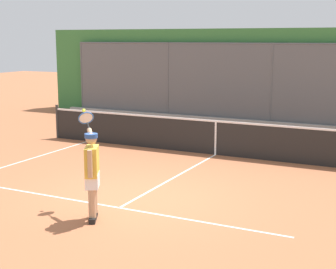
% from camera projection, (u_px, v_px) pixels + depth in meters
% --- Properties ---
extents(ground_plane, '(60.00, 60.00, 0.00)m').
position_uv_depth(ground_plane, '(137.00, 198.00, 10.22)').
color(ground_plane, '#A8603D').
extents(court_line_markings, '(8.49, 9.10, 0.01)m').
position_uv_depth(court_line_markings, '(109.00, 214.00, 9.31)').
color(court_line_markings, white).
rests_on(court_line_markings, ground).
extents(fence_backdrop, '(19.90, 1.37, 3.52)m').
position_uv_depth(fence_backdrop, '(276.00, 76.00, 19.14)').
color(fence_backdrop, '#565B60').
rests_on(fence_backdrop, ground).
extents(tennis_net, '(10.91, 0.09, 1.07)m').
position_uv_depth(tennis_net, '(216.00, 137.00, 13.93)').
color(tennis_net, '#2D2D2D').
rests_on(tennis_net, ground).
extents(tennis_player, '(0.91, 1.08, 1.84)m').
position_uv_depth(tennis_player, '(92.00, 170.00, 8.87)').
color(tennis_player, black).
rests_on(tennis_player, ground).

